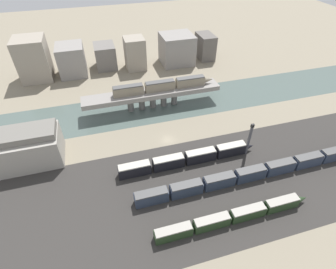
% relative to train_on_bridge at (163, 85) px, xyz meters
% --- Properties ---
extents(ground_plane, '(400.00, 400.00, 0.00)m').
position_rel_train_on_bridge_xyz_m(ground_plane, '(-4.80, -22.86, -9.65)').
color(ground_plane, gray).
extents(railbed_yard, '(280.00, 42.00, 0.01)m').
position_rel_train_on_bridge_xyz_m(railbed_yard, '(-4.80, -46.86, -9.64)').
color(railbed_yard, '#33302D').
rests_on(railbed_yard, ground).
extents(river_water, '(320.00, 23.83, 0.01)m').
position_rel_train_on_bridge_xyz_m(river_water, '(-4.80, 0.00, -9.64)').
color(river_water, '#4C5B56').
rests_on(river_water, ground).
extents(bridge, '(57.55, 7.81, 7.69)m').
position_rel_train_on_bridge_xyz_m(bridge, '(-4.80, -0.00, -3.62)').
color(bridge, gray).
rests_on(bridge, ground).
extents(train_on_bridge, '(43.01, 3.00, 4.00)m').
position_rel_train_on_bridge_xyz_m(train_on_bridge, '(0.00, 0.00, 0.00)').
color(train_on_bridge, gray).
rests_on(train_on_bridge, bridge).
extents(train_yard_near, '(44.68, 2.67, 3.49)m').
position_rel_train_on_bridge_xyz_m(train_yard_near, '(3.05, -59.54, -7.94)').
color(train_yard_near, '#23381E').
rests_on(train_yard_near, ground).
extents(train_yard_mid, '(86.16, 3.07, 4.11)m').
position_rel_train_on_bridge_xyz_m(train_yard_mid, '(21.01, -47.54, -7.62)').
color(train_yard_mid, '#2D384C').
rests_on(train_yard_mid, ground).
extents(train_yard_far, '(47.07, 3.08, 4.14)m').
position_rel_train_on_bridge_xyz_m(train_yard_far, '(-1.53, -35.86, -7.62)').
color(train_yard_far, black).
rests_on(train_yard_far, ground).
extents(warehouse_building, '(22.70, 13.04, 12.58)m').
position_rel_train_on_bridge_xyz_m(warehouse_building, '(-52.20, -20.36, -3.67)').
color(warehouse_building, '#9E998E').
rests_on(warehouse_building, ground).
extents(signal_tower, '(1.00, 0.95, 12.72)m').
position_rel_train_on_bridge_xyz_m(signal_tower, '(19.18, -37.16, -3.41)').
color(signal_tower, '#4C4C51').
rests_on(signal_tower, ground).
extents(city_block_far_left, '(14.19, 14.82, 20.25)m').
position_rel_train_on_bridge_xyz_m(city_block_far_left, '(-53.97, 41.58, 0.48)').
color(city_block_far_left, gray).
rests_on(city_block_far_left, ground).
extents(city_block_left, '(13.05, 15.15, 15.01)m').
position_rel_train_on_bridge_xyz_m(city_block_left, '(-36.70, 41.72, -2.14)').
color(city_block_left, gray).
rests_on(city_block_left, ground).
extents(city_block_center, '(10.49, 13.63, 12.18)m').
position_rel_train_on_bridge_xyz_m(city_block_center, '(-19.73, 45.25, -3.56)').
color(city_block_center, slate).
rests_on(city_block_center, ground).
extents(city_block_right, '(10.15, 10.88, 16.26)m').
position_rel_train_on_bridge_xyz_m(city_block_right, '(-4.68, 39.37, -1.52)').
color(city_block_right, gray).
rests_on(city_block_right, ground).
extents(city_block_far_right, '(17.00, 15.90, 15.54)m').
position_rel_train_on_bridge_xyz_m(city_block_far_right, '(18.51, 39.89, -1.87)').
color(city_block_far_right, gray).
rests_on(city_block_far_right, ground).
extents(city_block_tall, '(8.21, 13.43, 13.41)m').
position_rel_train_on_bridge_xyz_m(city_block_tall, '(35.90, 41.60, -2.94)').
color(city_block_tall, '#605B56').
rests_on(city_block_tall, ground).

